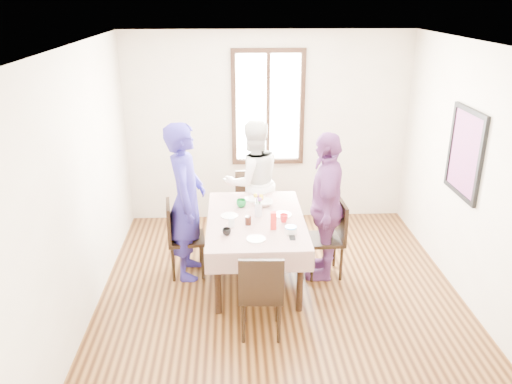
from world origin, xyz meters
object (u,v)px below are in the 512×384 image
person_right (325,206)px  person_left (186,201)px  chair_near (261,292)px  chair_left (186,238)px  chair_right (325,239)px  person_far (252,181)px  dining_table (256,249)px  chair_far (252,207)px

person_right → person_left: bearing=-83.0°
chair_near → person_right: (0.79, 1.10, 0.42)m
chair_left → chair_right: bearing=79.8°
chair_left → person_far: (0.81, 0.89, 0.37)m
dining_table → chair_right: size_ratio=1.68×
dining_table → person_left: person_left is taller
person_left → person_right: 1.58m
chair_far → person_left: 1.29m
chair_left → chair_far: 1.22m
dining_table → chair_near: (0.00, -1.05, 0.08)m
chair_far → person_far: (0.00, -0.02, 0.37)m
dining_table → person_far: size_ratio=0.92×
dining_table → person_right: person_right is taller
chair_right → chair_near: 1.37m
person_far → person_left: bearing=29.6°
chair_left → person_right: 1.66m
dining_table → person_right: size_ratio=0.88×
person_right → chair_left: bearing=-83.0°
chair_right → chair_near: size_ratio=1.00×
chair_right → dining_table: bearing=91.3°
person_far → chair_far: bearing=-108.9°
chair_left → person_right: person_right is taller
dining_table → chair_left: bearing=169.9°
dining_table → person_far: person_far is taller
person_left → person_right: person_left is taller
chair_near → person_right: 1.42m
person_left → person_far: (0.79, 0.89, -0.09)m
person_right → chair_far: bearing=-131.5°
chair_left → person_left: (0.02, 0.00, 0.47)m
chair_left → chair_far: bearing=131.5°
chair_right → chair_near: same height
person_left → person_far: bearing=-39.8°
chair_far → person_right: bearing=124.4°
chair_right → person_left: size_ratio=0.49×
chair_near → person_right: size_ratio=0.52×
chair_far → person_far: bearing=86.3°
chair_right → person_far: bearing=37.3°
person_left → chair_left: bearing=91.7°
person_left → person_far: size_ratio=1.11×
chair_right → chair_left: bearing=84.5°
chair_left → chair_right: same height
chair_near → person_right: bearing=57.2°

